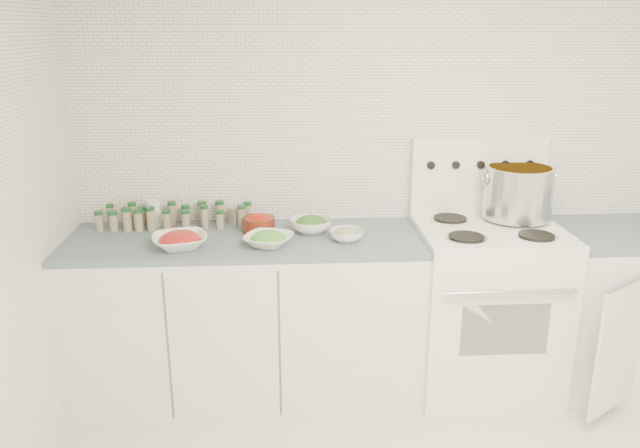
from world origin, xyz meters
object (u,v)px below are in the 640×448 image
(stove, at_px, (484,302))
(bowl_tomato, at_px, (180,240))
(stock_pot, at_px, (518,190))
(bowl_snowpea, at_px, (269,239))

(stove, relative_size, bowl_tomato, 4.13)
(stock_pot, height_order, bowl_tomato, stock_pot)
(stove, height_order, bowl_tomato, stove)
(stock_pot, distance_m, bowl_tomato, 1.82)
(bowl_tomato, bearing_deg, stock_pot, 8.55)
(bowl_snowpea, bearing_deg, stove, 6.34)
(stove, xyz_separation_m, bowl_snowpea, (-1.18, -0.13, 0.44))
(bowl_tomato, xyz_separation_m, bowl_snowpea, (0.44, 0.00, -0.00))
(stove, height_order, stock_pot, stove)
(stove, relative_size, stock_pot, 3.49)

